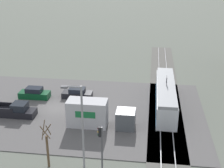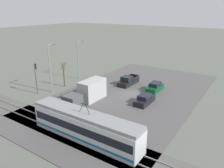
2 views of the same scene
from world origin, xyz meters
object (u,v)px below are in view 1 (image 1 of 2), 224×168
Objects in this scene: light_rail_tram at (166,96)px; box_truck at (97,114)px; traffic_light_pole at (101,146)px; street_tree at (47,147)px; street_lamp_near_crossing at (81,123)px; sedan_car_0 at (34,93)px; sedan_car_1 at (77,94)px; pickup_truck at (15,111)px.

light_rail_tram is 1.71× the size of box_truck.
street_tree is (-1.12, -5.51, -1.29)m from traffic_light_pole.
traffic_light_pole is 5.77m from street_tree.
street_tree is 0.57× the size of street_lamp_near_crossing.
sedan_car_0 is (-0.40, -19.19, -0.92)m from light_rail_tram.
sedan_car_0 is 6.35m from sedan_car_1.
street_tree is (9.90, 7.79, 1.49)m from pickup_truck.
traffic_light_pole is at bearing 12.78° from box_truck.
box_truck is at bearing -51.83° from light_rail_tram.
street_lamp_near_crossing is (15.09, -8.47, 3.33)m from light_rail_tram.
street_lamp_near_crossing is at bearing -164.88° from sedan_car_1.
box_truck is at bearing -151.36° from sedan_car_1.
box_truck is 9.19m from sedan_car_1.
street_lamp_near_crossing reaches higher than light_rail_tram.
sedan_car_1 is 16.81m from street_tree.
traffic_light_pole is 2.97m from street_lamp_near_crossing.
light_rail_tram reaches higher than sedan_car_1.
pickup_truck is at bearing -74.38° from light_rail_tram.
box_truck is 12.85m from sedan_car_0.
sedan_car_0 is at bearing -142.67° from traffic_light_pole.
sedan_car_0 is at bearing -154.93° from street_tree.
sedan_car_1 is at bearing 135.49° from pickup_truck.
traffic_light_pole is (11.02, 13.29, 2.78)m from pickup_truck.
box_truck is 1.68× the size of street_tree.
pickup_truck is at bearing 176.07° from sedan_car_0.
street_tree is at bearing -101.53° from traffic_light_pole.
street_lamp_near_crossing reaches higher than box_truck.
box_truck is 10.23m from traffic_light_pole.
street_tree is 4.33m from street_lamp_near_crossing.
traffic_light_pole is 0.63× the size of street_lamp_near_crossing.
sedan_car_1 is at bearing -151.36° from box_truck.
pickup_truck is 1.25× the size of sedan_car_0.
light_rail_tram reaches higher than sedan_car_0.
traffic_light_pole is 1.11× the size of street_tree.
street_lamp_near_crossing reaches higher than pickup_truck.
box_truck is 1.51× the size of traffic_light_pole.
sedan_car_1 is at bearing -164.88° from street_lamp_near_crossing.
pickup_truck is 17.49m from traffic_light_pole.
street_tree reaches higher than pickup_truck.
sedan_car_1 is (-0.92, 6.28, -0.05)m from sedan_car_0.
street_tree is at bearing 38.19° from pickup_truck.
sedan_car_1 is at bearing -95.86° from light_rail_tram.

